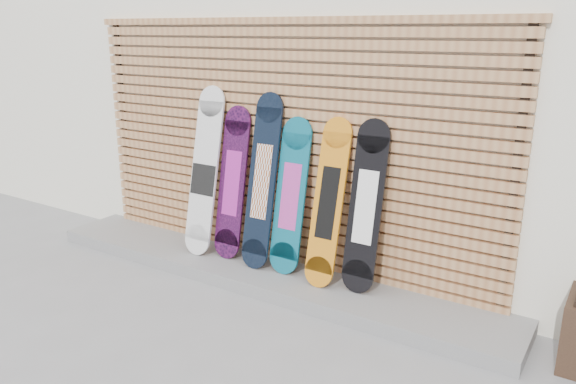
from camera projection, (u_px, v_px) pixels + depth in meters
name	position (u px, v px, depth m)	size (l,w,h in m)	color
ground	(228.00, 314.00, 4.49)	(80.00, 80.00, 0.00)	gray
building	(443.00, 64.00, 6.56)	(12.00, 5.00, 3.60)	white
concrete_step	(261.00, 273.00, 5.11)	(4.60, 0.70, 0.12)	slate
slat_wall	(278.00, 144.00, 5.02)	(4.26, 0.08, 2.29)	#AA7247
snowboard_0	(204.00, 172.00, 5.29)	(0.29, 0.38, 1.57)	silver
snowboard_1	(232.00, 183.00, 5.19)	(0.28, 0.29, 1.41)	black
snowboard_2	(262.00, 182.00, 4.97)	(0.27, 0.34, 1.55)	black
snowboard_3	(291.00, 196.00, 4.87)	(0.29, 0.30, 1.36)	#0B596F
snowboard_4	(328.00, 203.00, 4.64)	(0.26, 0.36, 1.39)	orange
snowboard_5	(366.00, 207.00, 4.50)	(0.28, 0.28, 1.41)	black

